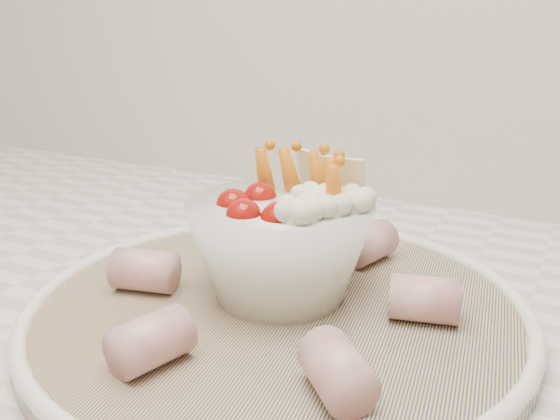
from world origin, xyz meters
The scene contains 3 objects.
serving_platter centered at (0.17, 1.41, 0.93)m, with size 0.42×0.42×0.02m.
veggie_bowl centered at (0.17, 1.43, 0.98)m, with size 0.14×0.14×0.11m.
cured_meat_rolls centered at (0.17, 1.41, 0.95)m, with size 0.26×0.27×0.03m.
Camera 1 is at (0.37, 1.04, 1.15)m, focal length 40.00 mm.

